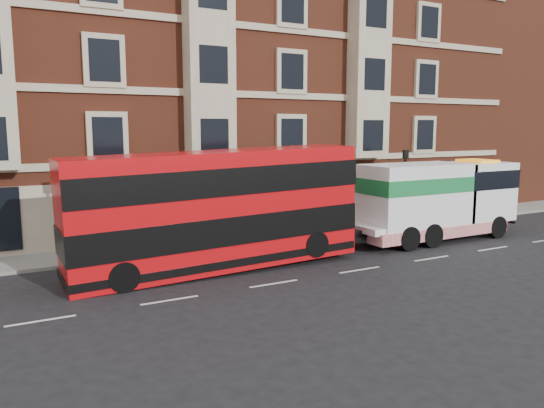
{
  "coord_description": "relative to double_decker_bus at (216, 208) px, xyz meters",
  "views": [
    {
      "loc": [
        -9.2,
        -16.72,
        5.76
      ],
      "look_at": [
        2.11,
        4.0,
        2.35
      ],
      "focal_mm": 35.0,
      "sensor_mm": 36.0,
      "label": 1
    }
  ],
  "objects": [
    {
      "name": "ground",
      "position": [
        1.09,
        -2.86,
        -2.56
      ],
      "size": [
        120.0,
        120.0,
        0.0
      ],
      "primitive_type": "plane",
      "color": "black",
      "rests_on": "ground"
    },
    {
      "name": "lamp_post_east",
      "position": [
        13.09,
        3.34,
        0.12
      ],
      "size": [
        0.35,
        0.15,
        4.35
      ],
      "color": "black",
      "rests_on": "sidewalk"
    },
    {
      "name": "victorian_terrace",
      "position": [
        1.59,
        12.14,
        7.51
      ],
      "size": [
        45.0,
        12.0,
        20.4
      ],
      "color": "brown",
      "rests_on": "ground"
    },
    {
      "name": "tow_truck",
      "position": [
        12.06,
        0.0,
        -0.45
      ],
      "size": [
        9.55,
        2.82,
        3.98
      ],
      "color": "white",
      "rests_on": "ground"
    },
    {
      "name": "lamp_post_west",
      "position": [
        -4.91,
        3.34,
        0.12
      ],
      "size": [
        0.35,
        0.15,
        4.35
      ],
      "color": "black",
      "rests_on": "sidewalk"
    },
    {
      "name": "double_decker_bus",
      "position": [
        0.0,
        0.0,
        0.0
      ],
      "size": [
        11.92,
        2.74,
        4.83
      ],
      "color": "red",
      "rests_on": "ground"
    },
    {
      "name": "filler_east",
      "position": [
        33.09,
        11.14,
        6.87
      ],
      "size": [
        18.0,
        10.0,
        19.0
      ],
      "color": "brown",
      "rests_on": "ground"
    },
    {
      "name": "sidewalk",
      "position": [
        1.09,
        4.64,
        -2.48
      ],
      "size": [
        90.0,
        3.0,
        0.15
      ],
      "primitive_type": "cube",
      "color": "slate",
      "rests_on": "ground"
    }
  ]
}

